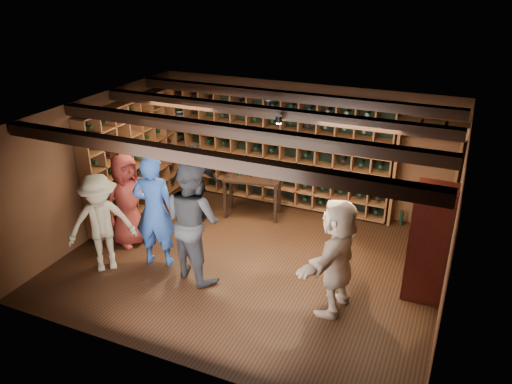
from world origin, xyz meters
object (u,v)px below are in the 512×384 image
at_px(display_cabinet, 428,245).
at_px(guest_beige, 337,257).
at_px(man_blue_shirt, 155,211).
at_px(man_grey_suit, 193,220).
at_px(guest_red_floral, 127,200).
at_px(guest_woman_black, 196,184).
at_px(tasting_table, 252,181).
at_px(guest_khaki, 101,223).

bearing_deg(display_cabinet, guest_beige, -143.50).
height_order(man_blue_shirt, guest_beige, man_blue_shirt).
relative_size(man_grey_suit, guest_red_floral, 1.17).
height_order(guest_woman_black, tasting_table, guest_woman_black).
distance_m(guest_red_floral, tasting_table, 2.40).
distance_m(display_cabinet, guest_beige, 1.40).
bearing_deg(man_blue_shirt, guest_khaki, 21.94).
bearing_deg(tasting_table, man_blue_shirt, -120.02).
bearing_deg(tasting_table, guest_woman_black, -156.97).
xyz_separation_m(man_blue_shirt, guest_red_floral, (-0.81, 0.35, -0.12)).
height_order(guest_red_floral, guest_beige, guest_beige).
relative_size(man_blue_shirt, man_grey_suit, 0.98).
bearing_deg(man_blue_shirt, guest_beige, 166.38).
xyz_separation_m(guest_woman_black, guest_khaki, (-0.53, -2.06, 0.05)).
xyz_separation_m(guest_red_floral, guest_beige, (3.80, -0.38, 0.03)).
xyz_separation_m(man_grey_suit, guest_woman_black, (-0.90, 1.65, -0.20)).
bearing_deg(guest_red_floral, guest_woman_black, -6.44).
xyz_separation_m(guest_red_floral, guest_khaki, (0.12, -0.84, -0.01)).
bearing_deg(man_grey_suit, man_blue_shirt, 14.67).
distance_m(guest_beige, tasting_table, 3.16).
bearing_deg(guest_woman_black, man_blue_shirt, 79.94).
relative_size(guest_red_floral, guest_khaki, 1.01).
bearing_deg(guest_khaki, guest_red_floral, 56.18).
bearing_deg(guest_red_floral, display_cabinet, -63.03).
bearing_deg(man_grey_suit, guest_khaki, 36.17).
height_order(display_cabinet, man_blue_shirt, man_blue_shirt).
bearing_deg(guest_beige, man_blue_shirt, -81.96).
xyz_separation_m(guest_beige, tasting_table, (-2.26, 2.21, -0.13)).
bearing_deg(guest_beige, guest_khaki, -74.41).
xyz_separation_m(display_cabinet, man_blue_shirt, (-4.12, -0.81, 0.09)).
distance_m(guest_woman_black, guest_beige, 3.53).
relative_size(display_cabinet, man_grey_suit, 0.90).
bearing_deg(man_grey_suit, guest_woman_black, -41.14).
height_order(display_cabinet, guest_woman_black, display_cabinet).
bearing_deg(guest_woman_black, guest_red_floral, 46.11).
xyz_separation_m(man_blue_shirt, guest_woman_black, (-0.16, 1.57, -0.18)).
xyz_separation_m(guest_red_floral, guest_woman_black, (0.65, 1.22, -0.06)).
height_order(man_grey_suit, guest_woman_black, man_grey_suit).
distance_m(man_blue_shirt, guest_beige, 2.99).
bearing_deg(guest_khaki, man_grey_suit, -26.29).
relative_size(man_grey_suit, tasting_table, 1.67).
bearing_deg(guest_khaki, display_cabinet, -27.25).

